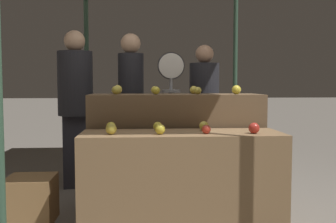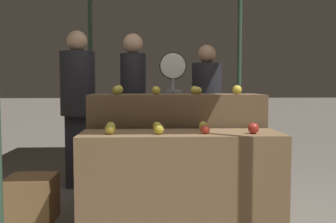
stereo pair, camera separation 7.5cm
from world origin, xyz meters
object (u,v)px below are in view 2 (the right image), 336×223
object	(u,v)px
wooden_crate_side	(32,199)
person_customer_right	(78,98)
produce_scale	(173,90)
person_customer_left	(133,95)
person_vendor_at_scale	(207,104)

from	to	relation	value
wooden_crate_side	person_customer_right	bearing A→B (deg)	79.97
produce_scale	person_customer_left	distance (m)	0.55
wooden_crate_side	person_vendor_at_scale	bearing A→B (deg)	37.09
person_vendor_at_scale	person_customer_right	xyz separation A→B (m)	(-1.51, -0.14, 0.08)
person_customer_left	wooden_crate_side	size ratio (longest dim) A/B	4.49
person_vendor_at_scale	person_customer_right	distance (m)	1.52
produce_scale	person_vendor_at_scale	xyz separation A→B (m)	(0.43, 0.32, -0.18)
produce_scale	wooden_crate_side	world-z (taller)	produce_scale
produce_scale	person_customer_left	world-z (taller)	person_customer_left
wooden_crate_side	person_customer_left	bearing A→B (deg)	56.81
person_vendor_at_scale	wooden_crate_side	xyz separation A→B (m)	(-1.72, -1.30, -0.76)
produce_scale	person_customer_left	size ratio (longest dim) A/B	0.87
produce_scale	person_vendor_at_scale	size ratio (longest dim) A/B	0.93
produce_scale	person_customer_right	distance (m)	1.11
person_vendor_at_scale	wooden_crate_side	size ratio (longest dim) A/B	4.17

